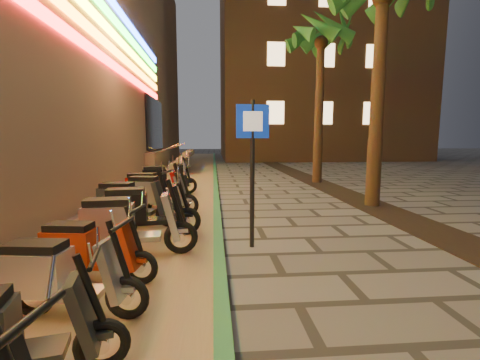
{
  "coord_description": "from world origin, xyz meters",
  "views": [
    {
      "loc": [
        -0.97,
        -1.79,
        1.93
      ],
      "look_at": [
        -0.51,
        3.84,
        1.2
      ],
      "focal_mm": 24.0,
      "sensor_mm": 36.0,
      "label": 1
    }
  ],
  "objects": [
    {
      "name": "green_curb",
      "position": [
        -0.9,
        10.0,
        0.05
      ],
      "size": [
        0.18,
        60.0,
        0.1
      ],
      "primitive_type": "cube",
      "color": "#296E3E",
      "rests_on": "ground"
    },
    {
      "name": "scooter_10",
      "position": [
        -2.47,
        6.39,
        0.55
      ],
      "size": [
        1.81,
        0.82,
        1.27
      ],
      "rotation": [
        0.0,
        0.0,
        -0.2
      ],
      "color": "black",
      "rests_on": "ground"
    },
    {
      "name": "palm_d",
      "position": [
        3.6,
        12.0,
        5.94
      ],
      "size": [
        2.97,
        3.02,
        7.16
      ],
      "color": "#472D19",
      "rests_on": "ground"
    },
    {
      "name": "scooter_12",
      "position": [
        -2.81,
        8.31,
        0.5
      ],
      "size": [
        1.62,
        0.57,
        1.14
      ],
      "rotation": [
        0.0,
        0.0,
        0.08
      ],
      "color": "black",
      "rests_on": "ground"
    },
    {
      "name": "scooter_9",
      "position": [
        -2.82,
        5.33,
        0.55
      ],
      "size": [
        1.8,
        0.75,
        1.26
      ],
      "rotation": [
        0.0,
        0.0,
        -0.16
      ],
      "color": "black",
      "rests_on": "ground"
    },
    {
      "name": "scooter_7",
      "position": [
        -2.39,
        3.41,
        0.56
      ],
      "size": [
        1.82,
        0.66,
        1.28
      ],
      "rotation": [
        0.0,
        0.0,
        0.09
      ],
      "color": "black",
      "rests_on": "ground"
    },
    {
      "name": "pedestrian_sign",
      "position": [
        -0.3,
        3.73,
        1.67
      ],
      "size": [
        0.57,
        0.1,
        2.58
      ],
      "rotation": [
        0.0,
        0.0,
        0.05
      ],
      "color": "black",
      "rests_on": "ground"
    },
    {
      "name": "planting_strip",
      "position": [
        3.6,
        5.0,
        0.01
      ],
      "size": [
        1.2,
        40.0,
        0.02
      ],
      "primitive_type": "cube",
      "color": "black",
      "rests_on": "ground"
    },
    {
      "name": "scooter_13",
      "position": [
        -2.7,
        9.26,
        0.57
      ],
      "size": [
        1.86,
        0.88,
        1.31
      ],
      "rotation": [
        0.0,
        0.0,
        0.23
      ],
      "color": "black",
      "rests_on": "ground"
    },
    {
      "name": "scooter_8",
      "position": [
        -2.38,
        4.44,
        0.56
      ],
      "size": [
        1.83,
        0.72,
        1.29
      ],
      "rotation": [
        0.0,
        0.0,
        0.13
      ],
      "color": "black",
      "rests_on": "ground"
    },
    {
      "name": "parking_strip",
      "position": [
        -2.6,
        10.0,
        0.01
      ],
      "size": [
        3.4,
        60.0,
        0.01
      ],
      "primitive_type": "cube",
      "color": "#8C7251",
      "rests_on": "ground"
    },
    {
      "name": "scooter_4",
      "position": [
        -2.59,
        0.62,
        0.45
      ],
      "size": [
        1.47,
        0.66,
        1.03
      ],
      "rotation": [
        0.0,
        0.0,
        0.21
      ],
      "color": "black",
      "rests_on": "ground"
    },
    {
      "name": "scooter_11",
      "position": [
        -2.72,
        7.27,
        0.55
      ],
      "size": [
        1.8,
        0.63,
        1.27
      ],
      "rotation": [
        0.0,
        0.0,
        -0.05
      ],
      "color": "black",
      "rests_on": "ground"
    },
    {
      "name": "scooter_5",
      "position": [
        -2.64,
        1.63,
        0.47
      ],
      "size": [
        1.55,
        0.61,
        1.09
      ],
      "rotation": [
        0.0,
        0.0,
        -0.13
      ],
      "color": "black",
      "rests_on": "ground"
    },
    {
      "name": "scooter_6",
      "position": [
        -2.66,
        2.48,
        0.46
      ],
      "size": [
        1.52,
        0.62,
        1.07
      ],
      "rotation": [
        0.0,
        0.0,
        -0.15
      ],
      "color": "black",
      "rests_on": "ground"
    },
    {
      "name": "apartment_block",
      "position": [
        9.0,
        32.0,
        12.5
      ],
      "size": [
        18.0,
        16.06,
        25.0
      ],
      "color": "brown",
      "rests_on": "ground"
    }
  ]
}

